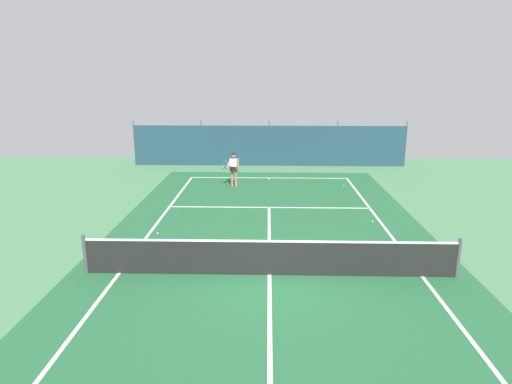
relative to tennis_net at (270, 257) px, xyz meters
name	(u,v)px	position (x,y,z in m)	size (l,w,h in m)	color
ground_plane	(269,275)	(0.00, 0.00, -0.51)	(36.00, 36.00, 0.00)	#4C8456
court_surface	(269,275)	(0.00, 0.00, -0.51)	(11.02, 26.60, 0.01)	#236038
tennis_net	(270,257)	(0.00, 0.00, 0.00)	(10.12, 0.10, 1.10)	black
back_fence	(269,153)	(0.00, 15.79, 0.16)	(16.30, 0.98, 2.70)	#1E3D4C
tennis_player	(234,167)	(-1.72, 9.96, 0.45)	(0.84, 0.66, 1.64)	#9E7051
tennis_ball_near_player	(344,186)	(3.66, 10.10, -0.48)	(0.07, 0.07, 0.07)	#CCDB33
tennis_ball_midcourt	(158,233)	(-3.80, 3.11, -0.48)	(0.07, 0.07, 0.07)	#CCDB33
tennis_ball_by_sideline	(373,222)	(3.82, 4.59, -0.48)	(0.07, 0.07, 0.07)	#CCDB33
parked_car	(229,144)	(-2.67, 18.35, 0.33)	(2.25, 4.32, 1.68)	maroon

